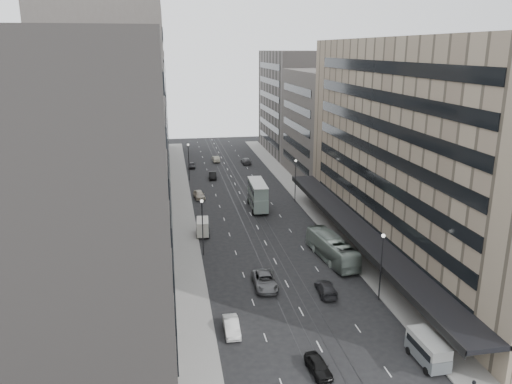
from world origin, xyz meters
TOP-DOWN VIEW (x-y plane):
  - ground at (0.00, 0.00)m, footprint 220.00×220.00m
  - sidewalk_right at (12.00, 37.50)m, footprint 4.00×125.00m
  - sidewalk_left at (-12.00, 37.50)m, footprint 4.00×125.00m
  - department_store at (21.45, 8.00)m, footprint 19.20×60.00m
  - building_right_mid at (21.50, 52.00)m, footprint 15.00×28.00m
  - building_right_far at (21.50, 82.00)m, footprint 15.00×32.00m
  - building_left_a at (-21.50, -8.00)m, footprint 15.00×28.00m
  - building_left_b at (-21.50, 19.00)m, footprint 15.00×26.00m
  - building_left_c at (-21.50, 46.00)m, footprint 15.00×28.00m
  - building_left_d at (-21.50, 79.00)m, footprint 15.00×38.00m
  - lamp_right_near at (9.70, -5.00)m, footprint 0.44×0.44m
  - lamp_right_far at (9.70, 35.00)m, footprint 0.44×0.44m
  - lamp_left_near at (-9.70, 12.00)m, footprint 0.44×0.44m
  - lamp_left_far at (-9.70, 55.00)m, footprint 0.44×0.44m
  - bus_near at (7.90, 7.13)m, footprint 4.32×12.45m
  - bus_far at (8.50, 10.12)m, footprint 3.44×9.89m
  - double_decker at (1.77, 31.72)m, footprint 3.15×9.44m
  - vw_microbus at (9.20, -17.30)m, footprint 2.41×5.00m
  - panel_van at (-9.20, 19.89)m, footprint 2.27×4.23m
  - sedan_0 at (-1.33, -16.95)m, footprint 2.02×4.15m
  - sedan_1 at (-8.29, -8.97)m, footprint 1.54×4.36m
  - sedan_2 at (-2.89, 0.61)m, footprint 2.98×6.10m
  - sedan_3 at (4.03, -2.42)m, footprint 2.35×5.07m
  - sedan_4 at (-8.45, 40.35)m, footprint 2.45×4.84m
  - sedan_5 at (-4.40, 55.54)m, footprint 1.94×4.82m
  - sedan_6 at (4.22, 45.56)m, footprint 3.28×6.12m
  - sedan_7 at (5.46, 69.33)m, footprint 2.28×5.30m
  - sedan_8 at (-8.50, 67.00)m, footprint 1.91×4.16m
  - sedan_9 at (-1.96, 72.95)m, footprint 1.76×4.69m

SIDE VIEW (x-z plane):
  - ground at x=0.00m, z-range 0.00..0.00m
  - sidewalk_right at x=12.00m, z-range 0.00..0.15m
  - sidewalk_left at x=-12.00m, z-range 0.00..0.15m
  - sedan_0 at x=-1.33m, z-range 0.00..1.37m
  - sedan_8 at x=-8.50m, z-range 0.00..1.38m
  - sedan_1 at x=-8.29m, z-range 0.00..1.43m
  - sedan_3 at x=4.03m, z-range 0.00..1.43m
  - sedan_7 at x=5.46m, z-range 0.00..1.52m
  - sedan_9 at x=-1.96m, z-range 0.00..1.53m
  - sedan_5 at x=-4.40m, z-range 0.00..1.56m
  - sedan_4 at x=-8.45m, z-range 0.00..1.58m
  - sedan_6 at x=4.22m, z-range 0.00..1.63m
  - sedan_2 at x=-2.89m, z-range 0.00..1.67m
  - bus_far at x=8.50m, z-range 0.00..2.70m
  - panel_van at x=-9.20m, z-range 0.13..2.72m
  - vw_microbus at x=9.20m, z-range 0.15..2.81m
  - bus_near at x=7.90m, z-range 0.00..3.40m
  - double_decker at x=1.77m, z-range 0.20..5.32m
  - lamp_right_near at x=9.70m, z-range 1.04..9.36m
  - lamp_right_far at x=9.70m, z-range 1.04..9.36m
  - lamp_left_near at x=-9.70m, z-range 1.04..9.36m
  - lamp_left_far at x=-9.70m, z-range 1.04..9.36m
  - building_right_mid at x=21.50m, z-range 0.00..24.00m
  - building_left_c at x=-21.50m, z-range 0.00..25.00m
  - building_right_far at x=21.50m, z-range 0.00..28.00m
  - building_left_d at x=-21.50m, z-range 0.00..28.00m
  - department_store at x=21.45m, z-range -0.05..29.95m
  - building_left_a at x=-21.50m, z-range 0.00..30.00m
  - building_left_b at x=-21.50m, z-range 0.00..34.00m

